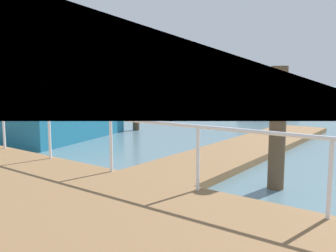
{
  "coord_description": "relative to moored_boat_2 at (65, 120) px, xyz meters",
  "views": [
    {
      "loc": [
        -7.94,
        2.29,
        2.18
      ],
      "look_at": [
        -0.23,
        8.07,
        0.94
      ],
      "focal_mm": 38.01,
      "sensor_mm": 36.0,
      "label": 1
    }
  ],
  "objects": [
    {
      "name": "moored_boat_3",
      "position": [
        14.95,
        -2.15,
        -0.05
      ],
      "size": [
        5.21,
        2.5,
        1.86
      ],
      "color": "black",
      "rests_on": "ground_plane"
    },
    {
      "name": "dock_piling_1",
      "position": [
        3.33,
        -0.55,
        0.33
      ],
      "size": [
        0.29,
        0.29,
        2.12
      ],
      "primitive_type": "cylinder",
      "color": "#473826",
      "rests_on": "ground_plane"
    },
    {
      "name": "moored_boat_2",
      "position": [
        0.0,
        0.0,
        0.0
      ],
      "size": [
        5.28,
        3.08,
        6.31
      ],
      "color": "#1E6B8C",
      "rests_on": "ground_plane"
    },
    {
      "name": "dock_piling_0",
      "position": [
        -1.33,
        -8.53,
        0.5
      ],
      "size": [
        0.33,
        0.33,
        2.46
      ],
      "primitive_type": "cylinder",
      "color": "brown",
      "rests_on": "ground_plane"
    },
    {
      "name": "floating_dock",
      "position": [
        1.93,
        -6.42,
        -0.63
      ],
      "size": [
        11.48,
        2.0,
        0.18
      ],
      "primitive_type": "cube",
      "color": "olive",
      "rests_on": "ground_plane"
    },
    {
      "name": "boardwalk_railing",
      "position": [
        -3.46,
        -5.0,
        0.54
      ],
      "size": [
        0.06,
        25.98,
        1.08
      ],
      "color": "white",
      "rests_on": "boardwalk"
    }
  ]
}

